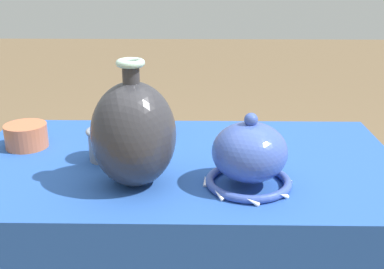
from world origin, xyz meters
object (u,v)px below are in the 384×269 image
(cup_wide_slate, at_px, (105,144))
(mosaic_tile_box, at_px, (139,120))
(vase_dome_bell, at_px, (249,157))
(vase_tall_bulbous, at_px, (134,134))
(pot_squat_terracotta, at_px, (26,136))

(cup_wide_slate, bearing_deg, mosaic_tile_box, 73.70)
(mosaic_tile_box, xyz_separation_m, cup_wide_slate, (-0.07, -0.24, 0.01))
(mosaic_tile_box, relative_size, cup_wide_slate, 1.69)
(mosaic_tile_box, bearing_deg, vase_dome_bell, -61.68)
(mosaic_tile_box, bearing_deg, vase_tall_bulbous, -95.86)
(vase_dome_bell, xyz_separation_m, pot_squat_terracotta, (-0.67, 0.26, -0.04))
(vase_dome_bell, relative_size, pot_squat_terracotta, 1.81)
(vase_tall_bulbous, distance_m, pot_squat_terracotta, 0.47)
(vase_dome_bell, bearing_deg, pot_squat_terracotta, 158.71)
(vase_dome_bell, distance_m, mosaic_tile_box, 0.53)
(cup_wide_slate, distance_m, pot_squat_terracotta, 0.29)
(vase_dome_bell, bearing_deg, cup_wide_slate, 158.20)
(vase_dome_bell, height_order, cup_wide_slate, vase_dome_bell)
(vase_dome_bell, distance_m, cup_wide_slate, 0.44)
(vase_tall_bulbous, height_order, mosaic_tile_box, vase_tall_bulbous)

